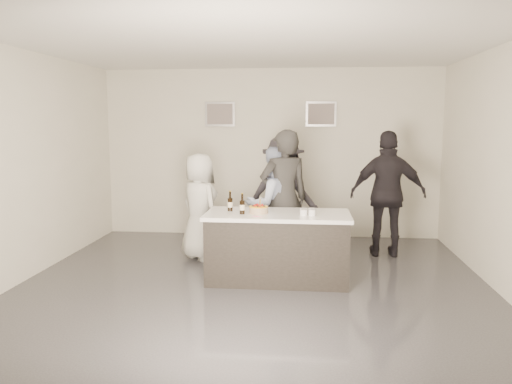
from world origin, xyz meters
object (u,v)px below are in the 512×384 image
(person_main_black, at_px, (284,198))
(person_guest_left, at_px, (200,207))
(bar_counter, at_px, (277,247))
(person_main_blue, at_px, (273,205))
(beer_bottle_a, at_px, (230,201))
(person_guest_right, at_px, (388,194))
(person_guest_back, at_px, (283,195))
(cake, at_px, (259,210))
(beer_bottle_b, at_px, (242,204))

(person_main_black, relative_size, person_guest_left, 1.22)
(bar_counter, relative_size, person_main_blue, 1.09)
(bar_counter, height_order, person_main_black, person_main_black)
(beer_bottle_a, bearing_deg, person_guest_right, 30.34)
(beer_bottle_a, distance_m, person_guest_back, 1.52)
(cake, relative_size, beer_bottle_a, 0.95)
(bar_counter, distance_m, person_guest_left, 1.59)
(person_main_blue, bearing_deg, beer_bottle_b, 47.08)
(person_guest_right, xyz_separation_m, person_guest_back, (-1.62, 0.06, -0.05))
(cake, bearing_deg, person_guest_right, 37.54)
(cake, distance_m, person_guest_back, 1.51)
(bar_counter, height_order, person_guest_right, person_guest_right)
(beer_bottle_b, relative_size, person_main_blue, 0.15)
(person_guest_left, distance_m, person_guest_right, 2.89)
(beer_bottle_b, bearing_deg, cake, 22.14)
(beer_bottle_a, distance_m, person_guest_right, 2.60)
(bar_counter, height_order, beer_bottle_b, beer_bottle_b)
(person_guest_left, bearing_deg, bar_counter, -174.85)
(bar_counter, height_order, beer_bottle_a, beer_bottle_a)
(beer_bottle_b, relative_size, person_guest_back, 0.14)
(bar_counter, bearing_deg, person_main_blue, 98.00)
(beer_bottle_b, xyz_separation_m, person_main_blue, (0.33, 0.96, -0.17))
(beer_bottle_a, bearing_deg, beer_bottle_b, -46.39)
(cake, distance_m, person_main_black, 0.80)
(cake, distance_m, beer_bottle_b, 0.24)
(beer_bottle_a, bearing_deg, cake, -16.17)
(person_main_blue, height_order, person_guest_back, person_guest_back)
(beer_bottle_b, relative_size, person_guest_left, 0.16)
(person_guest_left, relative_size, person_guest_right, 0.83)
(cake, relative_size, beer_bottle_b, 0.95)
(bar_counter, xyz_separation_m, cake, (-0.25, -0.03, 0.49))
(beer_bottle_a, height_order, person_main_black, person_main_black)
(bar_counter, height_order, person_main_blue, person_main_blue)
(beer_bottle_a, distance_m, beer_bottle_b, 0.27)
(beer_bottle_b, distance_m, person_guest_right, 2.55)
(bar_counter, relative_size, person_main_black, 0.95)
(bar_counter, xyz_separation_m, person_main_black, (0.05, 0.72, 0.53))
(beer_bottle_a, bearing_deg, person_guest_left, 124.79)
(beer_bottle_a, xyz_separation_m, person_main_black, (0.68, 0.63, -0.05))
(beer_bottle_a, relative_size, person_guest_right, 0.13)
(person_main_blue, relative_size, person_guest_left, 1.07)
(bar_counter, height_order, person_guest_back, person_guest_back)
(bar_counter, xyz_separation_m, person_guest_right, (1.61, 1.40, 0.52))
(person_main_black, height_order, person_guest_right, person_main_black)
(person_guest_left, relative_size, person_guest_back, 0.87)
(person_main_black, relative_size, person_main_blue, 1.15)
(beer_bottle_a, relative_size, person_main_black, 0.13)
(person_main_blue, relative_size, person_guest_right, 0.88)
(cake, bearing_deg, person_guest_left, 135.35)
(person_guest_right, bearing_deg, person_guest_left, 10.97)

